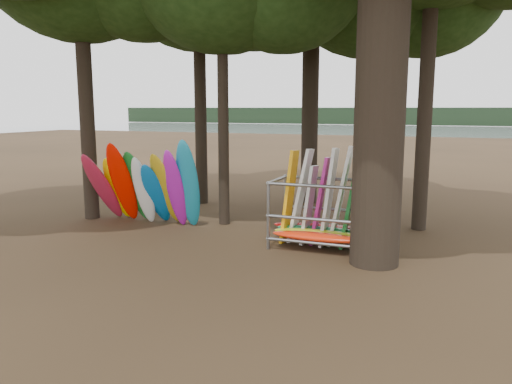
% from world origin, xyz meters
% --- Properties ---
extents(ground, '(120.00, 120.00, 0.00)m').
position_xyz_m(ground, '(0.00, 0.00, 0.00)').
color(ground, '#47331E').
rests_on(ground, ground).
extents(lake, '(160.00, 160.00, 0.00)m').
position_xyz_m(lake, '(0.00, 60.00, 0.00)').
color(lake, gray).
rests_on(lake, ground).
extents(far_shore, '(160.00, 4.00, 4.00)m').
position_xyz_m(far_shore, '(0.00, 110.00, 2.00)').
color(far_shore, black).
rests_on(far_shore, ground).
extents(kayak_row, '(4.14, 2.01, 3.04)m').
position_xyz_m(kayak_row, '(-3.52, 1.78, 1.25)').
color(kayak_row, '#AE1C3A').
rests_on(kayak_row, ground).
extents(storage_rack, '(3.22, 1.57, 2.88)m').
position_xyz_m(storage_rack, '(2.74, 1.24, 0.91)').
color(storage_rack, slate).
rests_on(storage_rack, ground).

